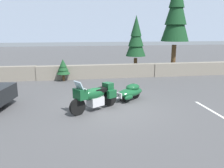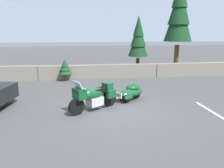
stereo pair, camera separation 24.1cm
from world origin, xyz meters
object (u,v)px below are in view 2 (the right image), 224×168
at_px(car_shaped_trailer, 130,92).
at_px(pine_tree_secondary, 138,38).
at_px(touring_motorcycle, 94,96).
at_px(pine_tree_tall, 179,11).

distance_m(car_shaped_trailer, pine_tree_secondary, 6.78).
distance_m(touring_motorcycle, pine_tree_secondary, 8.37).
xyz_separation_m(pine_tree_tall, pine_tree_secondary, (-3.17, -0.53, -1.94)).
height_order(touring_motorcycle, pine_tree_secondary, pine_tree_secondary).
bearing_deg(pine_tree_tall, pine_tree_secondary, -170.56).
xyz_separation_m(touring_motorcycle, pine_tree_secondary, (3.67, 7.24, 2.04)).
relative_size(car_shaped_trailer, pine_tree_tall, 0.28).
height_order(touring_motorcycle, pine_tree_tall, pine_tree_tall).
xyz_separation_m(touring_motorcycle, pine_tree_tall, (6.84, 7.77, 3.97)).
xyz_separation_m(touring_motorcycle, car_shaped_trailer, (1.78, 1.13, -0.21)).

